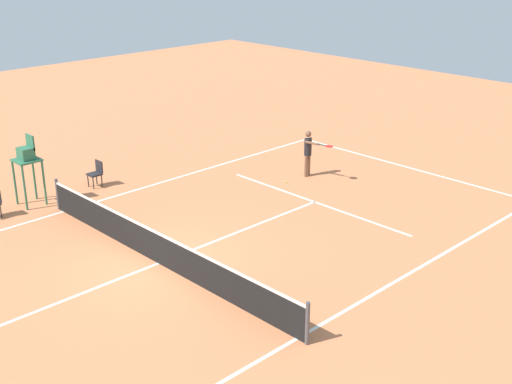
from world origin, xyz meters
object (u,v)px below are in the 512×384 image
at_px(courtside_chair_mid, 96,172).
at_px(player_serving, 309,149).
at_px(tennis_ball, 286,182).
at_px(umpire_chair, 27,159).

bearing_deg(courtside_chair_mid, player_serving, -126.17).
distance_m(player_serving, tennis_ball, 1.55).
height_order(player_serving, tennis_ball, player_serving).
bearing_deg(tennis_ball, courtside_chair_mid, 48.58).
xyz_separation_m(player_serving, umpire_chair, (4.65, 8.84, 0.55)).
height_order(tennis_ball, umpire_chair, umpire_chair).
relative_size(tennis_ball, courtside_chair_mid, 0.07).
bearing_deg(umpire_chair, courtside_chair_mid, -90.52).
height_order(tennis_ball, courtside_chair_mid, courtside_chair_mid).
bearing_deg(courtside_chair_mid, umpire_chair, 89.48).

